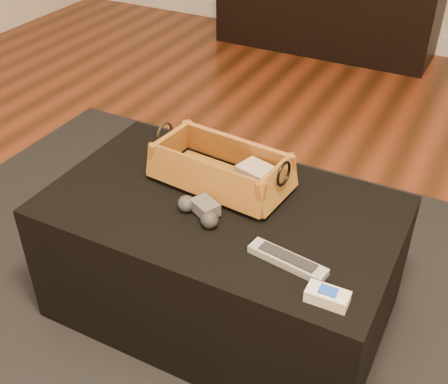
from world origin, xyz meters
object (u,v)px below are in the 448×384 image
at_px(ottoman, 221,259).
at_px(cream_gadget, 327,296).
at_px(tv_remote, 212,176).
at_px(silver_remote, 288,260).
at_px(media_cabinet, 327,6).
at_px(wicker_basket, 221,170).
at_px(game_controller, 201,210).

relative_size(ottoman, cream_gadget, 10.08).
distance_m(ottoman, tv_remote, 0.26).
relative_size(silver_remote, cream_gadget, 2.14).
relative_size(media_cabinet, silver_remote, 6.57).
relative_size(media_cabinet, wicker_basket, 3.22).
relative_size(media_cabinet, tv_remote, 6.40).
bearing_deg(cream_gadget, media_cabinet, 108.59).
height_order(game_controller, cream_gadget, game_controller).
xyz_separation_m(ottoman, game_controller, (-0.02, -0.08, 0.23)).
distance_m(tv_remote, cream_gadget, 0.55).
xyz_separation_m(media_cabinet, wicker_basket, (0.45, -2.33, 0.21)).
height_order(media_cabinet, game_controller, media_cabinet).
bearing_deg(wicker_basket, silver_remote, -37.31).
bearing_deg(cream_gadget, ottoman, 150.40).
xyz_separation_m(ottoman, wicker_basket, (-0.05, 0.09, 0.26)).
relative_size(wicker_basket, cream_gadget, 4.36).
distance_m(media_cabinet, game_controller, 2.55).
distance_m(tv_remote, wicker_basket, 0.03).
height_order(tv_remote, silver_remote, tv_remote).
bearing_deg(silver_remote, media_cabinet, 106.49).
xyz_separation_m(media_cabinet, silver_remote, (0.76, -2.56, 0.17)).
distance_m(media_cabinet, cream_gadget, 2.79).
xyz_separation_m(game_controller, cream_gadget, (0.41, -0.14, -0.01)).
relative_size(game_controller, cream_gadget, 1.56).
bearing_deg(game_controller, ottoman, 75.25).
distance_m(wicker_basket, game_controller, 0.18).
xyz_separation_m(media_cabinet, game_controller, (0.48, -2.50, 0.18)).
xyz_separation_m(wicker_basket, cream_gadget, (0.44, -0.31, -0.03)).
relative_size(media_cabinet, game_controller, 9.01).
height_order(tv_remote, game_controller, game_controller).
bearing_deg(wicker_basket, game_controller, -80.83).
relative_size(media_cabinet, ottoman, 1.39).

